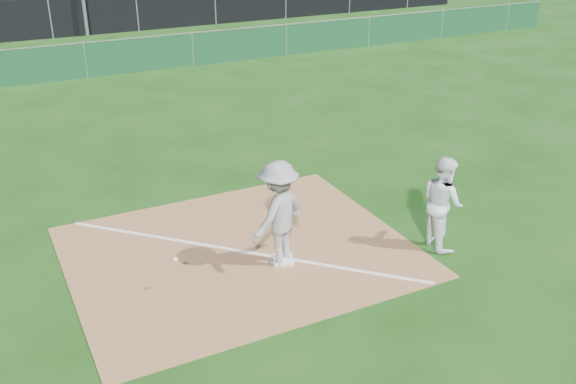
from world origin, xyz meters
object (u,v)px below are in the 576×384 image
object	(u,v)px
play_at_first	(279,213)
runner	(442,202)
first_base	(283,260)
car_right	(107,5)

from	to	relation	value
play_at_first	runner	distance (m)	3.03
first_base	car_right	xyz separation A→B (m)	(3.02, 27.41, 0.59)
play_at_first	runner	world-z (taller)	play_at_first
first_base	runner	bearing A→B (deg)	-14.26
first_base	car_right	bearing A→B (deg)	83.71
play_at_first	runner	xyz separation A→B (m)	(2.93, -0.77, -0.09)
first_base	car_right	distance (m)	27.58
car_right	runner	bearing A→B (deg)	164.53
first_base	play_at_first	size ratio (longest dim) A/B	0.13
runner	car_right	size ratio (longest dim) A/B	0.40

